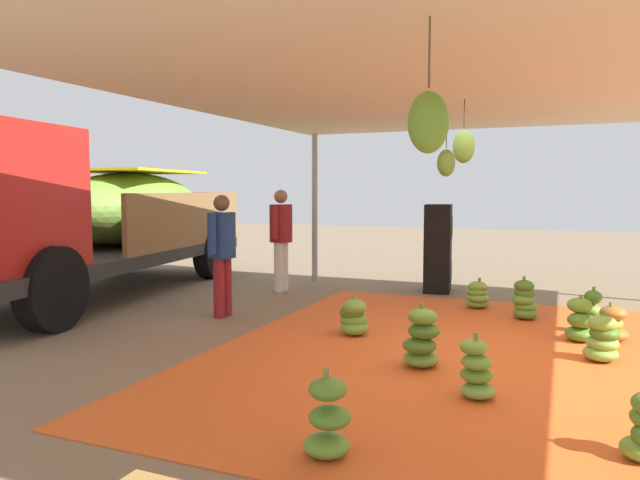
# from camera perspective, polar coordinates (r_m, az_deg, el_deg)

# --- Properties ---
(ground_plane) EXTENTS (40.00, 40.00, 0.00)m
(ground_plane) POSITION_cam_1_polar(r_m,az_deg,el_deg) (7.16, -10.39, -8.46)
(ground_plane) COLOR #7F6B51
(tarp_orange) EXTENTS (6.04, 4.98, 0.01)m
(tarp_orange) POSITION_cam_1_polar(r_m,az_deg,el_deg) (6.12, 14.38, -10.80)
(tarp_orange) COLOR #E05B23
(tarp_orange) RESTS_ON ground
(tent_canopy) EXTENTS (8.00, 7.00, 2.69)m
(tent_canopy) POSITION_cam_1_polar(r_m,az_deg,el_deg) (5.97, 15.71, 14.02)
(tent_canopy) COLOR #9EA0A5
(tent_canopy) RESTS_ON ground
(banana_bunch_0) EXTENTS (0.47, 0.47, 0.59)m
(banana_bunch_0) POSITION_cam_1_polar(r_m,az_deg,el_deg) (5.56, 9.80, -9.53)
(banana_bunch_0) COLOR #6B9E38
(banana_bunch_0) RESTS_ON tarp_orange
(banana_bunch_1) EXTENTS (0.43, 0.40, 0.43)m
(banana_bunch_1) POSITION_cam_1_polar(r_m,az_deg,el_deg) (8.45, 15.00, -5.23)
(banana_bunch_1) COLOR #6B9E38
(banana_bunch_1) RESTS_ON tarp_orange
(banana_bunch_2) EXTENTS (0.46, 0.46, 0.44)m
(banana_bunch_2) POSITION_cam_1_polar(r_m,az_deg,el_deg) (6.70, 3.27, -7.55)
(banana_bunch_2) COLOR #6B9E38
(banana_bunch_2) RESTS_ON tarp_orange
(banana_bunch_4) EXTENTS (0.31, 0.31, 0.53)m
(banana_bunch_4) POSITION_cam_1_polar(r_m,az_deg,el_deg) (7.48, 24.83, -6.42)
(banana_bunch_4) COLOR #60932D
(banana_bunch_4) RESTS_ON tarp_orange
(banana_bunch_5) EXTENTS (0.40, 0.39, 0.55)m
(banana_bunch_5) POSITION_cam_1_polar(r_m,az_deg,el_deg) (7.92, 19.19, -5.58)
(banana_bunch_5) COLOR #518428
(banana_bunch_5) RESTS_ON tarp_orange
(banana_bunch_6) EXTENTS (0.36, 0.38, 0.55)m
(banana_bunch_6) POSITION_cam_1_polar(r_m,az_deg,el_deg) (3.75, 0.78, -17.10)
(banana_bunch_6) COLOR #60932D
(banana_bunch_6) RESTS_ON tarp_orange
(banana_bunch_7) EXTENTS (0.44, 0.45, 0.49)m
(banana_bunch_7) POSITION_cam_1_polar(r_m,az_deg,el_deg) (6.29, 25.66, -8.70)
(banana_bunch_7) COLOR #75A83D
(banana_bunch_7) RESTS_ON tarp_orange
(banana_bunch_8) EXTENTS (0.47, 0.49, 0.43)m
(banana_bunch_8) POSITION_cam_1_polar(r_m,az_deg,el_deg) (7.16, 26.31, -7.36)
(banana_bunch_8) COLOR #996628
(banana_bunch_8) RESTS_ON tarp_orange
(banana_bunch_9) EXTENTS (0.44, 0.44, 0.51)m
(banana_bunch_9) POSITION_cam_1_polar(r_m,az_deg,el_deg) (6.99, 23.88, -7.23)
(banana_bunch_9) COLOR #518428
(banana_bunch_9) RESTS_ON tarp_orange
(banana_bunch_11) EXTENTS (0.37, 0.36, 0.51)m
(banana_bunch_11) POSITION_cam_1_polar(r_m,az_deg,el_deg) (4.90, 14.89, -12.14)
(banana_bunch_11) COLOR #75A83D
(banana_bunch_11) RESTS_ON tarp_orange
(cargo_truck_main) EXTENTS (6.66, 3.24, 2.40)m
(cargo_truck_main) POSITION_cam_1_polar(r_m,az_deg,el_deg) (9.65, -22.17, 2.13)
(cargo_truck_main) COLOR #2D2D2D
(cargo_truck_main) RESTS_ON ground
(worker_0) EXTENTS (0.58, 0.35, 1.58)m
(worker_0) POSITION_cam_1_polar(r_m,az_deg,el_deg) (7.70, -9.46, -0.57)
(worker_0) COLOR maroon
(worker_0) RESTS_ON ground
(worker_1) EXTENTS (0.60, 0.37, 1.65)m
(worker_1) POSITION_cam_1_polar(r_m,az_deg,el_deg) (9.53, -3.80, 0.75)
(worker_1) COLOR silver
(worker_1) RESTS_ON ground
(speaker_stack) EXTENTS (0.62, 0.48, 1.41)m
(speaker_stack) POSITION_cam_1_polar(r_m,az_deg,el_deg) (9.68, 11.36, -0.79)
(speaker_stack) COLOR black
(speaker_stack) RESTS_ON ground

